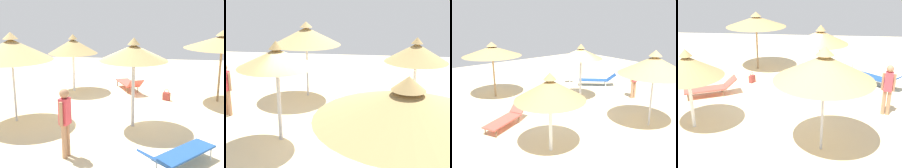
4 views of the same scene
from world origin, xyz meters
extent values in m
cube|color=beige|center=(0.00, 0.00, -0.05)|extent=(24.00, 24.00, 0.10)
cylinder|color=#B2B2B7|center=(0.19, -1.17, 1.23)|extent=(0.11, 0.11, 2.46)
cone|color=tan|center=(0.19, -1.17, 2.35)|extent=(2.10, 2.10, 0.48)
cone|color=tan|center=(0.19, -1.17, 2.69)|extent=(0.38, 0.38, 0.22)
cylinder|color=white|center=(-2.77, 2.77, 1.03)|extent=(0.11, 0.11, 2.05)
cone|color=tan|center=(-2.77, 2.77, 2.02)|extent=(2.18, 2.18, 0.63)
cone|color=tan|center=(-2.77, 2.77, 2.43)|extent=(0.39, 0.39, 0.22)
cylinder|color=#B2B2B7|center=(-3.66, -1.26, 1.16)|extent=(0.07, 0.07, 2.32)
cone|color=tan|center=(-3.66, -1.26, 2.39)|extent=(2.63, 2.63, 0.67)
cone|color=tan|center=(-3.66, -1.26, 2.82)|extent=(0.47, 0.47, 0.22)
cylinder|color=olive|center=(3.37, 1.92, 1.20)|extent=(0.09, 0.09, 2.40)
cone|color=tan|center=(3.37, 1.92, 2.38)|extent=(2.91, 2.91, 0.49)
cone|color=tan|center=(3.37, 1.92, 2.73)|extent=(0.52, 0.52, 0.22)
cube|color=#1E478C|center=(1.60, -3.52, 0.34)|extent=(1.58, 1.65, 0.05)
cylinder|color=silver|center=(1.92, -2.83, 0.16)|extent=(0.04, 0.04, 0.31)
cylinder|color=silver|center=(2.27, -3.15, 0.16)|extent=(0.04, 0.04, 0.31)
cylinder|color=silver|center=(0.94, -3.89, 0.16)|extent=(0.04, 0.04, 0.31)
cylinder|color=silver|center=(1.29, -4.21, 0.16)|extent=(0.04, 0.04, 0.31)
cube|color=#1E478C|center=(0.86, -4.32, 0.54)|extent=(0.75, 0.74, 0.39)
cube|color=#CC4C3F|center=(-0.39, 3.28, 0.31)|extent=(1.22, 1.70, 0.05)
cylinder|color=brown|center=(-0.90, 3.78, 0.14)|extent=(0.04, 0.04, 0.28)
cylinder|color=brown|center=(-0.44, 3.99, 0.14)|extent=(0.04, 0.04, 0.28)
cylinder|color=brown|center=(-0.33, 2.57, 0.14)|extent=(0.04, 0.04, 0.28)
cylinder|color=brown|center=(0.13, 2.78, 0.14)|extent=(0.04, 0.04, 0.28)
cube|color=#CC4C3F|center=(0.05, 2.36, 0.51)|extent=(0.74, 0.68, 0.39)
cylinder|color=#A57554|center=(-1.29, -3.40, 0.44)|extent=(0.13, 0.13, 0.88)
cylinder|color=#A57554|center=(-1.33, -3.55, 0.44)|extent=(0.13, 0.13, 0.88)
cube|color=#D83F4C|center=(-1.31, -3.47, 1.21)|extent=(0.27, 0.30, 0.66)
sphere|color=#A57554|center=(-1.31, -3.47, 1.66)|extent=(0.24, 0.24, 0.24)
cylinder|color=#A57554|center=(-1.27, -3.30, 1.19)|extent=(0.09, 0.09, 0.61)
cylinder|color=#A57554|center=(-1.35, -3.65, 1.19)|extent=(0.09, 0.09, 0.61)
cube|color=maroon|center=(1.34, 1.78, 0.16)|extent=(0.33, 0.28, 0.33)
torus|color=maroon|center=(1.34, 1.78, 0.38)|extent=(0.19, 0.11, 0.20)
cylinder|color=silver|center=(2.91, -2.77, 0.70)|extent=(0.53, 0.53, 0.02)
cylinder|color=silver|center=(2.91, -2.77, 0.34)|extent=(0.05, 0.05, 0.69)
cylinder|color=silver|center=(2.91, -2.77, 0.01)|extent=(0.37, 0.37, 0.02)
camera|label=1|loc=(0.81, -10.27, 3.66)|focal=48.88mm
camera|label=2|loc=(7.82, 1.44, 4.04)|focal=49.42mm
camera|label=3|loc=(-8.44, 6.79, 4.18)|focal=39.47mm
camera|label=4|loc=(-10.82, -1.08, 4.66)|focal=47.51mm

